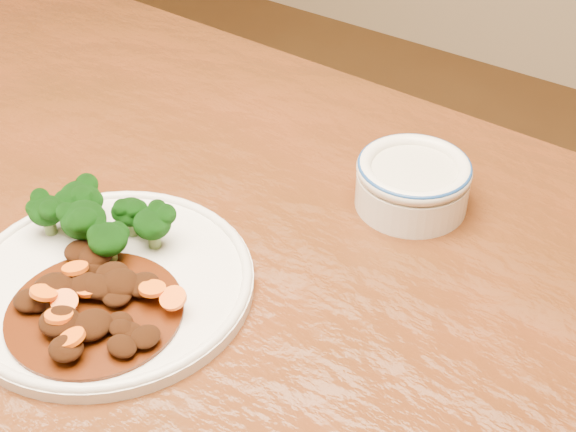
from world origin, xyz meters
The scene contains 5 objects.
dining_table centered at (0.00, 0.00, 0.67)m, with size 1.53×0.95×0.75m.
dinner_plate centered at (-0.02, -0.06, 0.76)m, with size 0.29×0.29×0.02m.
broccoli_florets centered at (-0.07, -0.02, 0.79)m, with size 0.14×0.08×0.05m.
mince_stew centered at (-0.01, -0.10, 0.77)m, with size 0.17×0.17×0.03m.
dip_bowl centered at (0.16, 0.23, 0.78)m, with size 0.13×0.13×0.06m.
Camera 1 is at (0.45, -0.43, 1.30)m, focal length 50.00 mm.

